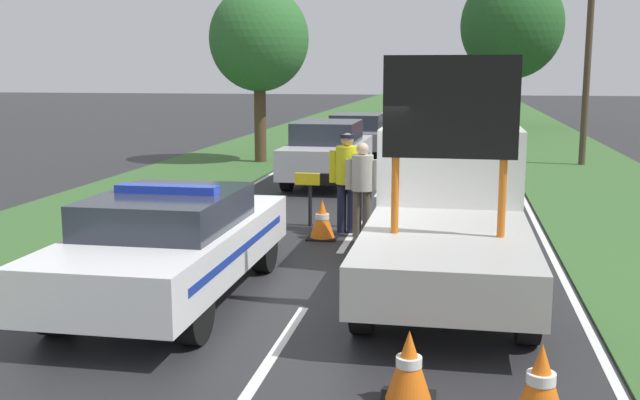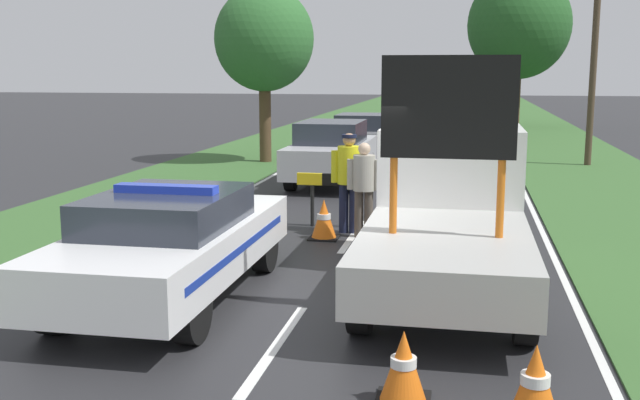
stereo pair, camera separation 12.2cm
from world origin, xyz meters
name	(u,v)px [view 1 (the left image)]	position (x,y,z in m)	size (l,w,h in m)	color
ground_plane	(318,286)	(0.00, 0.00, 0.00)	(160.00, 160.00, 0.00)	#28282B
lane_markings	(404,154)	(0.00, 16.53, 0.00)	(6.77, 63.27, 0.01)	silver
grass_verge_left	(277,142)	(-5.44, 20.00, 0.01)	(4.01, 120.00, 0.03)	#38602D
grass_verge_right	(554,147)	(5.44, 20.00, 0.01)	(4.01, 120.00, 0.03)	#38602D
police_car	(173,242)	(-1.72, -0.89, 0.75)	(1.86, 4.86, 1.50)	white
work_truck	(449,207)	(1.72, 0.56, 1.05)	(2.01, 5.25, 3.07)	white
road_barrier	(371,184)	(0.27, 3.88, 0.83)	(2.87, 0.08, 1.01)	black
police_officer	(347,174)	(-0.12, 3.45, 1.07)	(0.65, 0.41, 1.80)	#191E38
pedestrian_civilian	(362,182)	(0.20, 3.13, 0.98)	(0.60, 0.38, 1.67)	brown
traffic_cone_near_police	(409,367)	(1.45, -3.40, 0.33)	(0.48, 0.48, 0.67)	black
traffic_cone_centre_front	(199,215)	(-2.84, 3.25, 0.26)	(0.38, 0.38, 0.54)	black
traffic_cone_near_truck	(541,384)	(2.55, -3.60, 0.35)	(0.51, 0.51, 0.70)	black
traffic_cone_behind_barrier	(322,219)	(-0.46, 2.88, 0.34)	(0.51, 0.51, 0.69)	black
queued_car_sedan_silver	(328,152)	(-1.47, 9.30, 0.82)	(1.77, 4.64, 1.61)	#B2B2B7
queued_car_suv_grey	(357,134)	(-1.57, 15.83, 0.75)	(1.87, 4.26, 1.42)	slate
queued_car_wagon_maroon	(452,120)	(1.58, 22.29, 0.83)	(1.89, 4.59, 1.64)	maroon
roadside_tree_near_left	(259,40)	(-4.33, 13.26, 3.83)	(3.09, 3.09, 5.48)	#4C3823
roadside_tree_near_right	(512,25)	(4.34, 30.02, 5.12)	(5.13, 5.13, 7.82)	#4C3823
utility_pole	(590,31)	(5.60, 14.31, 4.05)	(1.20, 0.20, 7.87)	#473828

